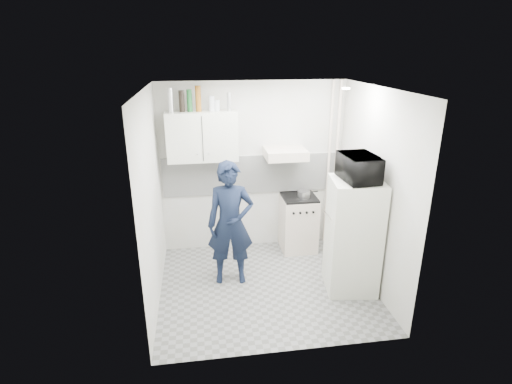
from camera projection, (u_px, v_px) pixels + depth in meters
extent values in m
plane|color=gray|center=(266.00, 286.00, 5.40)|extent=(2.80, 2.80, 0.00)
plane|color=white|center=(268.00, 89.00, 4.51)|extent=(2.80, 2.80, 0.00)
plane|color=silver|center=(253.00, 168.00, 6.12)|extent=(2.80, 0.00, 2.80)
plane|color=silver|center=(152.00, 202.00, 4.76)|extent=(0.00, 2.60, 2.60)
plane|color=silver|center=(374.00, 190.00, 5.15)|extent=(0.00, 2.60, 2.60)
imported|color=black|center=(230.00, 224.00, 5.27)|extent=(0.64, 0.44, 1.69)
cube|color=beige|center=(298.00, 224.00, 6.28)|extent=(0.53, 0.53, 0.86)
cube|color=silver|center=(353.00, 236.00, 5.13)|extent=(0.71, 0.71, 1.51)
cube|color=black|center=(299.00, 197.00, 6.13)|extent=(0.51, 0.51, 0.03)
cylinder|color=silver|center=(304.00, 194.00, 6.06)|extent=(0.19, 0.19, 0.11)
imported|color=black|center=(359.00, 168.00, 4.82)|extent=(0.60, 0.42, 0.32)
cylinder|color=silver|center=(170.00, 100.00, 5.43)|extent=(0.08, 0.08, 0.33)
cylinder|color=black|center=(182.00, 101.00, 5.46)|extent=(0.07, 0.07, 0.29)
cylinder|color=#144C1E|center=(190.00, 101.00, 5.47)|extent=(0.07, 0.07, 0.30)
cylinder|color=brown|center=(198.00, 99.00, 5.48)|extent=(0.08, 0.08, 0.35)
cylinder|color=#B2B7BC|center=(212.00, 104.00, 5.53)|extent=(0.08, 0.08, 0.21)
cylinder|color=#B2B7BC|center=(217.00, 106.00, 5.55)|extent=(0.08, 0.08, 0.15)
cylinder|color=silver|center=(229.00, 102.00, 5.56)|extent=(0.06, 0.06, 0.25)
cube|color=silver|center=(202.00, 136.00, 5.67)|extent=(1.00, 0.35, 0.70)
cube|color=beige|center=(285.00, 154.00, 5.86)|extent=(0.60, 0.50, 0.14)
cube|color=white|center=(253.00, 174.00, 6.14)|extent=(2.74, 0.03, 0.60)
cylinder|color=beige|center=(336.00, 166.00, 6.23)|extent=(0.05, 0.05, 2.60)
cylinder|color=beige|center=(328.00, 166.00, 6.21)|extent=(0.04, 0.04, 2.60)
cylinder|color=white|center=(346.00, 88.00, 4.85)|extent=(0.10, 0.10, 0.02)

